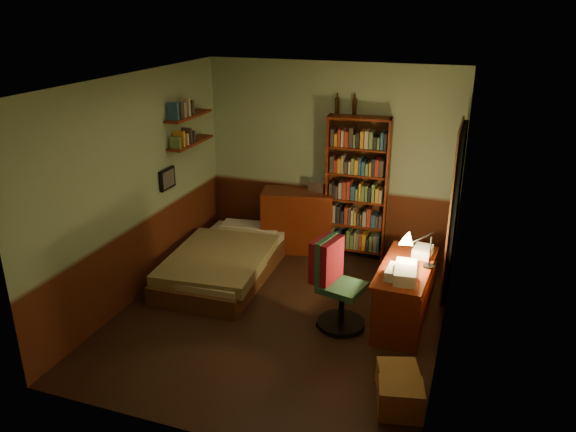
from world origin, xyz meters
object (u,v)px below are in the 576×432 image
(bed, at_px, (225,252))
(office_chair, at_px, (342,281))
(cardboard_box_a, at_px, (400,399))
(cardboard_box_b, at_px, (397,378))
(dresser, at_px, (298,220))
(desk_lamp, at_px, (431,240))
(mini_stereo, at_px, (319,186))
(desk, at_px, (404,293))
(bookshelf, at_px, (357,188))

(bed, height_order, office_chair, office_chair)
(cardboard_box_a, relative_size, cardboard_box_b, 1.06)
(dresser, height_order, desk_lamp, desk_lamp)
(office_chair, height_order, cardboard_box_b, office_chair)
(mini_stereo, height_order, desk, mini_stereo)
(bookshelf, bearing_deg, cardboard_box_a, -75.07)
(mini_stereo, distance_m, desk_lamp, 2.25)
(cardboard_box_b, bearing_deg, bed, 146.98)
(dresser, xyz_separation_m, mini_stereo, (0.27, 0.12, 0.50))
(dresser, relative_size, cardboard_box_b, 2.74)
(dresser, distance_m, desk_lamp, 2.45)
(mini_stereo, xyz_separation_m, cardboard_box_b, (1.58, -2.78, -0.81))
(cardboard_box_b, bearing_deg, mini_stereo, 119.53)
(bookshelf, relative_size, desk_lamp, 3.08)
(dresser, relative_size, desk_lamp, 1.56)
(bed, distance_m, desk, 2.37)
(cardboard_box_a, bearing_deg, mini_stereo, 118.12)
(desk, height_order, cardboard_box_b, desk)
(dresser, distance_m, cardboard_box_b, 3.25)
(mini_stereo, distance_m, cardboard_box_a, 3.59)
(bookshelf, height_order, desk_lamp, bookshelf)
(bookshelf, distance_m, desk, 1.88)
(cardboard_box_a, bearing_deg, bed, 143.09)
(bookshelf, distance_m, office_chair, 1.93)
(mini_stereo, bearing_deg, bed, -109.99)
(dresser, height_order, mini_stereo, mini_stereo)
(desk_lamp, bearing_deg, bed, 160.38)
(bed, height_order, desk, desk)
(cardboard_box_a, distance_m, cardboard_box_b, 0.32)
(dresser, bearing_deg, desk, -53.46)
(bed, distance_m, desk_lamp, 2.67)
(desk, bearing_deg, cardboard_box_a, -79.75)
(bed, xyz_separation_m, mini_stereo, (0.90, 1.17, 0.63))
(dresser, xyz_separation_m, bookshelf, (0.80, 0.08, 0.53))
(dresser, distance_m, bookshelf, 0.97)
(desk_lamp, height_order, cardboard_box_a, desk_lamp)
(bed, xyz_separation_m, desk_lamp, (2.56, -0.34, 0.68))
(mini_stereo, bearing_deg, bookshelf, 13.10)
(mini_stereo, distance_m, bookshelf, 0.54)
(bed, relative_size, mini_stereo, 8.08)
(bookshelf, xyz_separation_m, cardboard_box_a, (1.12, -3.05, -0.82))
(cardboard_box_a, xyz_separation_m, cardboard_box_b, (-0.07, 0.31, -0.02))
(dresser, xyz_separation_m, desk, (1.71, -1.44, -0.10))
(bookshelf, bearing_deg, desk_lamp, -57.64)
(mini_stereo, relative_size, bookshelf, 0.13)
(desk, relative_size, desk_lamp, 1.99)
(bed, relative_size, cardboard_box_b, 5.79)
(bookshelf, bearing_deg, bed, -146.79)
(bed, distance_m, dresser, 1.23)
(mini_stereo, xyz_separation_m, cardboard_box_a, (1.65, -3.09, -0.79))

